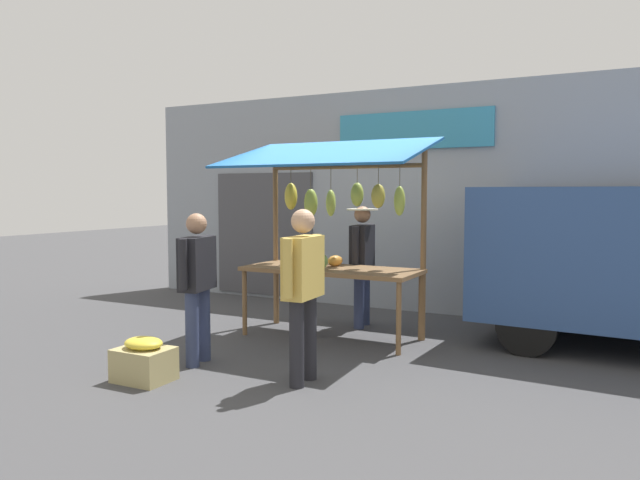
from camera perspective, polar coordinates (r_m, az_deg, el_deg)
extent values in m
plane|color=#424244|center=(7.72, 1.05, -9.13)|extent=(40.00, 40.00, 0.00)
cube|color=#8C939E|center=(9.53, 7.02, 3.74)|extent=(9.00, 0.25, 3.40)
cube|color=teal|center=(9.32, 8.74, 10.17)|extent=(2.40, 0.06, 0.56)
cube|color=#47474C|center=(10.49, -5.30, 0.54)|extent=(1.90, 0.04, 2.10)
cube|color=brown|center=(7.57, 1.06, -2.83)|extent=(2.20, 0.90, 0.05)
cylinder|color=brown|center=(7.83, -7.10, -5.87)|extent=(0.06, 0.06, 0.83)
cylinder|color=brown|center=(6.88, 7.40, -7.32)|extent=(0.06, 0.06, 0.83)
cylinder|color=brown|center=(8.47, -4.08, -5.06)|extent=(0.06, 0.06, 0.83)
cylinder|color=brown|center=(7.60, 9.45, -6.21)|extent=(0.06, 0.06, 0.83)
cylinder|color=brown|center=(8.40, -4.19, 0.08)|extent=(0.07, 0.07, 2.35)
cylinder|color=brown|center=(7.50, 9.70, -0.49)|extent=(0.07, 0.07, 2.35)
cylinder|color=brown|center=(7.87, 2.38, 6.90)|extent=(2.12, 0.06, 0.06)
cube|color=#19518C|center=(7.39, 0.55, 8.23)|extent=(2.50, 1.46, 0.39)
cylinder|color=brown|center=(7.52, 7.51, 6.02)|extent=(0.01, 0.01, 0.25)
ellipsoid|color=#B2CC4C|center=(7.52, 7.49, 3.67)|extent=(0.20, 0.19, 0.36)
cylinder|color=brown|center=(7.62, 5.51, 6.12)|extent=(0.01, 0.01, 0.22)
ellipsoid|color=gold|center=(7.62, 5.49, 4.14)|extent=(0.23, 0.23, 0.30)
cylinder|color=brown|center=(7.79, 3.52, 6.17)|extent=(0.01, 0.01, 0.20)
ellipsoid|color=#B2CC4C|center=(7.79, 3.51, 4.29)|extent=(0.24, 0.22, 0.31)
cylinder|color=brown|center=(7.90, 1.03, 5.82)|extent=(0.01, 0.01, 0.30)
ellipsoid|color=#B2CC4C|center=(7.90, 1.02, 3.50)|extent=(0.14, 0.17, 0.34)
cylinder|color=brown|center=(8.09, -0.87, 5.83)|extent=(0.01, 0.01, 0.28)
ellipsoid|color=#B2CC4C|center=(8.09, -0.87, 3.50)|extent=(0.23, 0.22, 0.38)
cylinder|color=brown|center=(8.21, -2.76, 6.09)|extent=(0.01, 0.01, 0.20)
ellipsoid|color=yellow|center=(8.21, -2.75, 4.12)|extent=(0.27, 0.27, 0.36)
ellipsoid|color=gold|center=(7.38, -0.30, -2.42)|extent=(0.21, 0.21, 0.10)
sphere|color=#729E4C|center=(7.41, 0.00, -2.01)|extent=(0.20, 0.20, 0.20)
ellipsoid|color=orange|center=(7.73, 1.44, -1.96)|extent=(0.22, 0.26, 0.14)
cylinder|color=navy|center=(8.40, 4.23, -5.22)|extent=(0.14, 0.14, 0.81)
cylinder|color=navy|center=(8.14, 3.69, -5.52)|extent=(0.14, 0.14, 0.81)
cube|color=black|center=(8.18, 3.99, -0.59)|extent=(0.28, 0.51, 0.57)
cylinder|color=black|center=(8.47, 4.59, -0.26)|extent=(0.09, 0.09, 0.53)
cylinder|color=black|center=(7.89, 3.35, -0.61)|extent=(0.09, 0.09, 0.53)
sphere|color=#A87A5B|center=(8.15, 4.01, 2.41)|extent=(0.22, 0.22, 0.22)
cylinder|color=beige|center=(8.15, 4.01, 2.88)|extent=(0.42, 0.42, 0.02)
cylinder|color=#232328|center=(5.73, -2.20, -9.73)|extent=(0.14, 0.14, 0.82)
cylinder|color=#232328|center=(5.97, -1.00, -9.15)|extent=(0.14, 0.14, 0.82)
cube|color=gold|center=(5.72, -1.60, -2.57)|extent=(0.25, 0.51, 0.58)
cylinder|color=gold|center=(5.44, -3.05, -2.69)|extent=(0.09, 0.09, 0.54)
cylinder|color=gold|center=(5.99, -0.29, -2.02)|extent=(0.09, 0.09, 0.54)
sphere|color=tan|center=(5.68, -1.61, 1.79)|extent=(0.23, 0.23, 0.23)
cylinder|color=navy|center=(6.51, -11.93, -8.23)|extent=(0.14, 0.14, 0.79)
cylinder|color=navy|center=(6.74, -10.87, -7.78)|extent=(0.14, 0.14, 0.79)
cube|color=black|center=(6.51, -11.48, -2.17)|extent=(0.31, 0.51, 0.56)
cylinder|color=black|center=(6.25, -12.76, -2.27)|extent=(0.09, 0.09, 0.52)
cylinder|color=black|center=(6.77, -10.31, -1.71)|extent=(0.09, 0.09, 0.52)
sphere|color=#A87A5B|center=(6.48, -11.54, 1.52)|extent=(0.22, 0.22, 0.22)
cube|color=black|center=(7.85, 21.56, 1.00)|extent=(1.50, 1.88, 0.68)
cylinder|color=black|center=(7.20, 18.88, -7.68)|extent=(0.67, 0.21, 0.66)
cylinder|color=black|center=(8.81, 21.08, -5.54)|extent=(0.67, 0.21, 0.66)
cube|color=tan|center=(6.21, -16.21, -11.18)|extent=(0.53, 0.42, 0.32)
ellipsoid|color=yellow|center=(6.16, -16.26, -9.29)|extent=(0.40, 0.31, 0.12)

